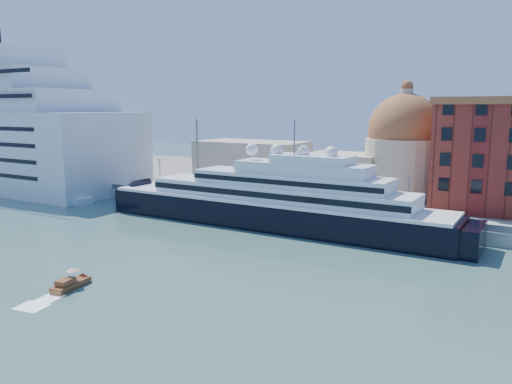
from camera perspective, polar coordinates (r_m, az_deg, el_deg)
The scene contains 9 objects.
ground at distance 83.46m, azimuth -9.46°, elevation -6.58°, with size 400.00×400.00×0.00m, color #37605E.
quay at distance 110.51m, azimuth 1.96°, elevation -1.82°, with size 180.00×10.00×2.50m, color gray.
land at distance 147.28m, azimuth 9.68°, elevation 0.80°, with size 260.00×72.00×2.00m, color slate.
quay_fence at distance 106.31m, azimuth 0.80°, elevation -1.25°, with size 180.00×0.10×1.20m, color slate.
superyacht at distance 99.25m, azimuth 0.27°, elevation -1.37°, with size 81.74×11.33×24.43m.
service_barge at distance 132.50m, azimuth -20.48°, elevation -0.68°, with size 14.28×6.54×3.10m.
water_taxi at distance 69.63m, azimuth -20.47°, elevation -9.78°, with size 2.86×5.94×2.71m.
church at distance 127.78m, azimuth 9.67°, elevation 3.97°, with size 66.00×18.00×25.50m.
lamp_posts at distance 114.33m, azimuth -4.01°, elevation 2.90°, with size 120.80×2.40×18.00m.
Camera 1 is at (52.17, -60.98, 22.92)m, focal length 35.00 mm.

